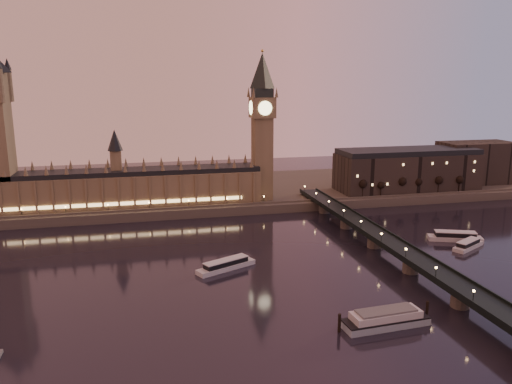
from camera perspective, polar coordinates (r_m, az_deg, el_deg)
The scene contains 16 objects.
ground at distance 237.91m, azimuth -5.05°, elevation -9.36°, with size 700.00×700.00×0.00m, color black.
far_embankment at distance 397.82m, azimuth -4.19°, elevation 0.04°, with size 560.00×130.00×6.00m, color #423D35.
palace_of_westminster at distance 346.52m, azimuth -14.59°, elevation 0.97°, with size 180.00×26.62×52.00m.
big_ben at distance 351.00m, azimuth 0.72°, elevation 8.48°, with size 17.68×17.68×104.00m.
westminster_bridge at distance 263.71m, azimuth 15.15°, elevation -6.27°, with size 13.20×260.00×15.30m.
city_block at distance 421.12m, azimuth 19.34°, elevation 2.72°, with size 155.00×45.00×34.00m.
bare_tree_0 at distance 370.30m, azimuth 11.96°, elevation 0.71°, with size 5.73×5.73×11.65m.
bare_tree_1 at distance 377.28m, azimuth 14.16°, elevation 0.82°, with size 5.73×5.73×11.65m.
bare_tree_2 at distance 384.80m, azimuth 16.27°, elevation 0.92°, with size 5.73×5.73×11.65m.
bare_tree_3 at distance 392.83m, azimuth 18.31°, elevation 1.01°, with size 5.73×5.73×11.65m.
bare_tree_4 at distance 401.33m, azimuth 20.25°, elevation 1.11°, with size 5.73×5.73×11.65m.
bare_tree_5 at distance 410.27m, azimuth 22.12°, elevation 1.19°, with size 5.73×5.73×11.65m.
cruise_boat_a at distance 242.97m, azimuth -3.44°, elevation -8.31°, with size 30.64×19.19×4.92m.
cruise_boat_b at distance 306.22m, azimuth 21.80°, elevation -4.75°, with size 30.16×17.45×5.44m.
cruise_boat_c at distance 295.14m, azimuth 23.08°, elevation -5.56°, with size 23.18×16.51×4.60m.
moored_barge at distance 195.47m, azimuth 14.60°, elevation -13.83°, with size 37.81×11.35×6.95m.
Camera 1 is at (-29.97, -218.97, 88.06)m, focal length 35.00 mm.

